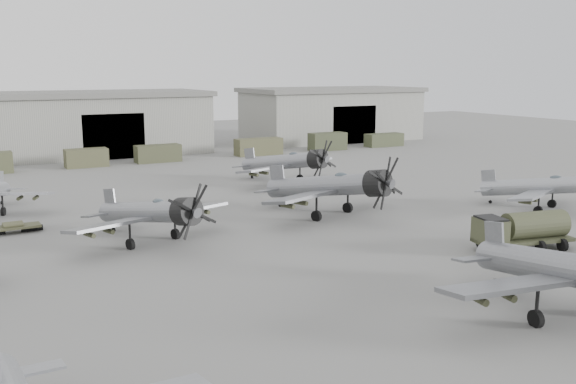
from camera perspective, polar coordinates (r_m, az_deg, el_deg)
name	(u,v)px	position (r m, az deg, el deg)	size (l,w,h in m)	color
ground	(347,275)	(37.56, 5.28, -7.32)	(220.00, 220.00, 0.00)	slate
hangar_center	(102,122)	(94.00, -16.22, 5.96)	(29.00, 14.80, 8.70)	gray
hangar_right	(331,114)	(108.61, 3.88, 6.96)	(29.00, 14.80, 8.70)	gray
support_truck_3	(86,158)	(81.74, -17.49, 2.91)	(5.00, 2.20, 2.22)	#494A30
support_truck_4	(158,153)	(83.87, -11.49, 3.38)	(5.74, 2.20, 2.20)	#40432B
support_truck_5	(259,147)	(89.06, -2.63, 4.05)	(6.61, 2.20, 2.32)	#4B4B31
support_truck_6	(328,141)	(94.45, 3.54, 4.50)	(5.56, 2.20, 2.57)	#3A3F29
support_truck_7	(384,140)	(100.26, 8.53, 4.60)	(6.10, 2.20, 1.98)	#3F442D
aircraft_mid_1	(154,213)	(44.07, -11.86, -1.81)	(12.08, 10.88, 4.84)	gray
aircraft_mid_2	(334,186)	(51.33, 4.14, 0.51)	(13.63, 12.30, 5.49)	gray
aircraft_mid_3	(548,186)	(57.62, 22.13, 0.46)	(11.35, 10.26, 4.60)	#989BA0
aircraft_far_1	(289,162)	(66.00, 0.09, 2.68)	(12.59, 11.36, 5.07)	gray
fuel_tanker	(522,228)	(44.66, 20.11, -3.06)	(6.87, 3.41, 2.53)	#3D402A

